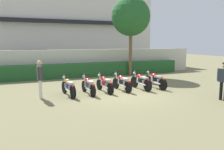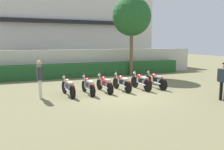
{
  "view_description": "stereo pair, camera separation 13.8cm",
  "coord_description": "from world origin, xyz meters",
  "px_view_note": "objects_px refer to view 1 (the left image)",
  "views": [
    {
      "loc": [
        -4.67,
        -9.93,
        2.48
      ],
      "look_at": [
        0.0,
        1.08,
        0.81
      ],
      "focal_mm": 37.42,
      "sensor_mm": 36.0,
      "label": 1
    },
    {
      "loc": [
        -4.55,
        -9.98,
        2.48
      ],
      "look_at": [
        0.0,
        1.08,
        0.81
      ],
      "focal_mm": 37.42,
      "sensor_mm": 36.0,
      "label": 2
    }
  ],
  "objects_px": {
    "parked_car": "(32,61)",
    "tree_near_inspector": "(131,17)",
    "motorcycle_in_row_1": "(88,85)",
    "inspector_person": "(40,76)",
    "motorcycle_in_row_2": "(105,84)",
    "motorcycle_in_row_4": "(141,81)",
    "motorcycle_in_row_5": "(155,80)",
    "officer_0": "(224,78)",
    "motorcycle_in_row_0": "(68,86)",
    "motorcycle_in_row_3": "(122,82)"
  },
  "relations": [
    {
      "from": "tree_near_inspector",
      "to": "motorcycle_in_row_2",
      "type": "height_order",
      "value": "tree_near_inspector"
    },
    {
      "from": "motorcycle_in_row_3",
      "to": "inspector_person",
      "type": "height_order",
      "value": "inspector_person"
    },
    {
      "from": "motorcycle_in_row_1",
      "to": "parked_car",
      "type": "bearing_deg",
      "value": 8.05
    },
    {
      "from": "motorcycle_in_row_1",
      "to": "motorcycle_in_row_3",
      "type": "distance_m",
      "value": 1.84
    },
    {
      "from": "tree_near_inspector",
      "to": "officer_0",
      "type": "distance_m",
      "value": 9.17
    },
    {
      "from": "tree_near_inspector",
      "to": "officer_0",
      "type": "height_order",
      "value": "tree_near_inspector"
    },
    {
      "from": "motorcycle_in_row_1",
      "to": "officer_0",
      "type": "xyz_separation_m",
      "value": [
        4.99,
        -3.42,
        0.52
      ]
    },
    {
      "from": "inspector_person",
      "to": "tree_near_inspector",
      "type": "bearing_deg",
      "value": 35.44
    },
    {
      "from": "motorcycle_in_row_5",
      "to": "inspector_person",
      "type": "bearing_deg",
      "value": 85.83
    },
    {
      "from": "motorcycle_in_row_0",
      "to": "motorcycle_in_row_2",
      "type": "distance_m",
      "value": 1.87
    },
    {
      "from": "motorcycle_in_row_3",
      "to": "officer_0",
      "type": "xyz_separation_m",
      "value": [
        3.15,
        -3.54,
        0.52
      ]
    },
    {
      "from": "motorcycle_in_row_2",
      "to": "inspector_person",
      "type": "height_order",
      "value": "inspector_person"
    },
    {
      "from": "motorcycle_in_row_1",
      "to": "inspector_person",
      "type": "xyz_separation_m",
      "value": [
        -2.22,
        0.02,
        0.57
      ]
    },
    {
      "from": "parked_car",
      "to": "motorcycle_in_row_2",
      "type": "xyz_separation_m",
      "value": [
        2.74,
        -9.59,
        -0.5
      ]
    },
    {
      "from": "motorcycle_in_row_4",
      "to": "motorcycle_in_row_5",
      "type": "distance_m",
      "value": 0.91
    },
    {
      "from": "motorcycle_in_row_3",
      "to": "motorcycle_in_row_0",
      "type": "bearing_deg",
      "value": 87.49
    },
    {
      "from": "parked_car",
      "to": "tree_near_inspector",
      "type": "distance_m",
      "value": 8.88
    },
    {
      "from": "motorcycle_in_row_1",
      "to": "inspector_person",
      "type": "height_order",
      "value": "inspector_person"
    },
    {
      "from": "tree_near_inspector",
      "to": "motorcycle_in_row_0",
      "type": "distance_m",
      "value": 8.69
    },
    {
      "from": "motorcycle_in_row_0",
      "to": "inspector_person",
      "type": "xyz_separation_m",
      "value": [
        -1.25,
        0.01,
        0.56
      ]
    },
    {
      "from": "parked_car",
      "to": "tree_near_inspector",
      "type": "bearing_deg",
      "value": -35.12
    },
    {
      "from": "motorcycle_in_row_0",
      "to": "motorcycle_in_row_1",
      "type": "bearing_deg",
      "value": -96.9
    },
    {
      "from": "motorcycle_in_row_1",
      "to": "motorcycle_in_row_0",
      "type": "bearing_deg",
      "value": 86.35
    },
    {
      "from": "motorcycle_in_row_0",
      "to": "motorcycle_in_row_4",
      "type": "relative_size",
      "value": 1.0
    },
    {
      "from": "motorcycle_in_row_4",
      "to": "parked_car",
      "type": "bearing_deg",
      "value": 21.09
    },
    {
      "from": "motorcycle_in_row_4",
      "to": "inspector_person",
      "type": "xyz_separation_m",
      "value": [
        -5.12,
        0.02,
        0.56
      ]
    },
    {
      "from": "inspector_person",
      "to": "officer_0",
      "type": "xyz_separation_m",
      "value": [
        7.2,
        -3.45,
        -0.05
      ]
    },
    {
      "from": "motorcycle_in_row_5",
      "to": "inspector_person",
      "type": "xyz_separation_m",
      "value": [
        -6.02,
        0.01,
        0.56
      ]
    },
    {
      "from": "motorcycle_in_row_1",
      "to": "tree_near_inspector",
      "type": "bearing_deg",
      "value": -46.65
    },
    {
      "from": "motorcycle_in_row_1",
      "to": "motorcycle_in_row_2",
      "type": "distance_m",
      "value": 0.91
    },
    {
      "from": "parked_car",
      "to": "officer_0",
      "type": "bearing_deg",
      "value": -63.22
    },
    {
      "from": "motorcycle_in_row_2",
      "to": "motorcycle_in_row_4",
      "type": "xyz_separation_m",
      "value": [
        2.0,
        -0.14,
        0.02
      ]
    },
    {
      "from": "parked_car",
      "to": "motorcycle_in_row_2",
      "type": "height_order",
      "value": "parked_car"
    },
    {
      "from": "tree_near_inspector",
      "to": "inspector_person",
      "type": "distance_m",
      "value": 9.36
    },
    {
      "from": "motorcycle_in_row_4",
      "to": "motorcycle_in_row_3",
      "type": "bearing_deg",
      "value": 79.28
    },
    {
      "from": "tree_near_inspector",
      "to": "motorcycle_in_row_1",
      "type": "distance_m",
      "value": 8.09
    },
    {
      "from": "tree_near_inspector",
      "to": "motorcycle_in_row_4",
      "type": "xyz_separation_m",
      "value": [
        -2.01,
        -5.09,
        -3.9
      ]
    },
    {
      "from": "parked_car",
      "to": "inspector_person",
      "type": "height_order",
      "value": "parked_car"
    },
    {
      "from": "motorcycle_in_row_0",
      "to": "inspector_person",
      "type": "distance_m",
      "value": 1.37
    },
    {
      "from": "motorcycle_in_row_3",
      "to": "inspector_person",
      "type": "xyz_separation_m",
      "value": [
        -4.05,
        -0.09,
        0.57
      ]
    },
    {
      "from": "parked_car",
      "to": "tree_near_inspector",
      "type": "xyz_separation_m",
      "value": [
        6.76,
        -4.63,
        3.42
      ]
    },
    {
      "from": "motorcycle_in_row_0",
      "to": "officer_0",
      "type": "distance_m",
      "value": 6.89
    },
    {
      "from": "motorcycle_in_row_1",
      "to": "motorcycle_in_row_2",
      "type": "bearing_deg",
      "value": -83.87
    },
    {
      "from": "motorcycle_in_row_2",
      "to": "motorcycle_in_row_5",
      "type": "bearing_deg",
      "value": -97.22
    },
    {
      "from": "tree_near_inspector",
      "to": "inspector_person",
      "type": "relative_size",
      "value": 3.42
    },
    {
      "from": "motorcycle_in_row_1",
      "to": "motorcycle_in_row_5",
      "type": "bearing_deg",
      "value": -92.48
    },
    {
      "from": "motorcycle_in_row_0",
      "to": "motorcycle_in_row_3",
      "type": "xyz_separation_m",
      "value": [
        2.8,
        0.1,
        -0.0
      ]
    },
    {
      "from": "motorcycle_in_row_4",
      "to": "officer_0",
      "type": "distance_m",
      "value": 4.05
    },
    {
      "from": "tree_near_inspector",
      "to": "motorcycle_in_row_3",
      "type": "height_order",
      "value": "tree_near_inspector"
    },
    {
      "from": "tree_near_inspector",
      "to": "motorcycle_in_row_5",
      "type": "height_order",
      "value": "tree_near_inspector"
    }
  ]
}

